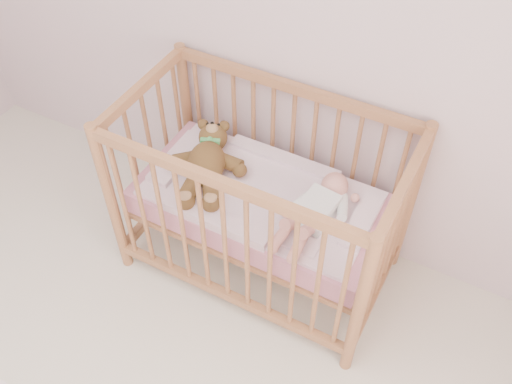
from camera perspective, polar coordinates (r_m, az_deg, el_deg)
The scene contains 5 objects.
crib at distance 2.82m, azimuth 0.48°, elevation -1.00°, with size 1.36×0.76×1.00m, color #B5784C, non-canonical shape.
mattress at distance 2.83m, azimuth 0.47°, elevation -1.20°, with size 1.22×0.62×0.13m, color pink.
blanket at distance 2.77m, azimuth 0.48°, elevation -0.17°, with size 1.10×0.58×0.06m, color pink, non-canonical shape.
baby at distance 2.63m, azimuth 6.05°, elevation -1.59°, with size 0.28×0.58×0.14m, color white, non-canonical shape.
teddy_bear at distance 2.81m, azimuth -4.99°, elevation 2.80°, with size 0.41×0.59×0.16m, color brown, non-canonical shape.
Camera 1 is at (1.08, -0.07, 2.60)m, focal length 40.00 mm.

